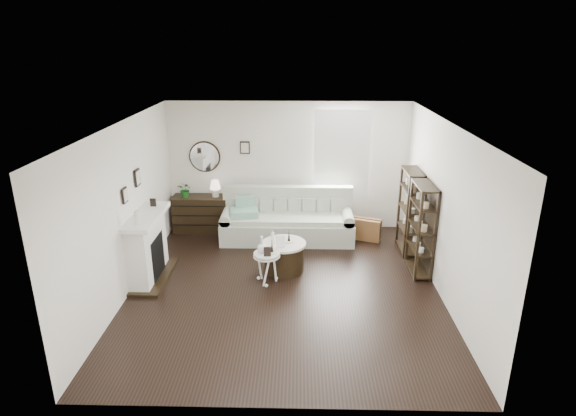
{
  "coord_description": "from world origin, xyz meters",
  "views": [
    {
      "loc": [
        0.22,
        -7.05,
        3.9
      ],
      "look_at": [
        0.04,
        0.8,
        1.11
      ],
      "focal_mm": 30.0,
      "sensor_mm": 36.0,
      "label": 1
    }
  ],
  "objects_px": {
    "dresser": "(201,213)",
    "drum_table": "(284,256)",
    "sofa": "(287,223)",
    "pedestal_table": "(267,256)"
  },
  "relations": [
    {
      "from": "dresser",
      "to": "pedestal_table",
      "type": "bearing_deg",
      "value": -55.99
    },
    {
      "from": "sofa",
      "to": "drum_table",
      "type": "relative_size",
      "value": 3.46
    },
    {
      "from": "pedestal_table",
      "to": "sofa",
      "type": "bearing_deg",
      "value": 81.16
    },
    {
      "from": "sofa",
      "to": "pedestal_table",
      "type": "height_order",
      "value": "sofa"
    },
    {
      "from": "dresser",
      "to": "pedestal_table",
      "type": "relative_size",
      "value": 2.11
    },
    {
      "from": "dresser",
      "to": "pedestal_table",
      "type": "distance_m",
      "value": 2.77
    },
    {
      "from": "dresser",
      "to": "drum_table",
      "type": "relative_size",
      "value": 1.48
    },
    {
      "from": "sofa",
      "to": "drum_table",
      "type": "bearing_deg",
      "value": -90.96
    },
    {
      "from": "sofa",
      "to": "drum_table",
      "type": "height_order",
      "value": "sofa"
    },
    {
      "from": "sofa",
      "to": "pedestal_table",
      "type": "relative_size",
      "value": 4.92
    }
  ]
}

